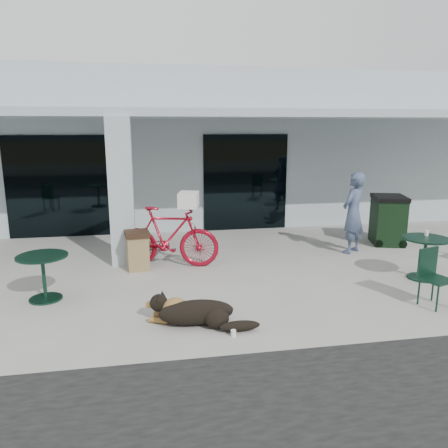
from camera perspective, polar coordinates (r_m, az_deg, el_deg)
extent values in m
plane|color=#A2A099|center=(7.72, -2.24, -9.63)|extent=(80.00, 80.00, 0.00)
cube|color=#A8B8BF|center=(15.62, -6.63, 10.13)|extent=(22.00, 7.00, 4.50)
cube|color=black|center=(12.37, -20.49, 4.56)|extent=(2.80, 0.06, 2.70)
cube|color=black|center=(12.47, 2.81, 5.41)|extent=(2.40, 0.06, 2.70)
cube|color=#A8B8BF|center=(9.49, -13.27, 4.06)|extent=(0.50, 0.50, 3.12)
cube|color=#A8B8BF|center=(10.72, -5.09, 14.15)|extent=(22.00, 2.80, 0.18)
imported|color=maroon|center=(9.27, -7.33, -1.68)|extent=(2.23, 1.08, 1.29)
cube|color=white|center=(9.04, -4.66, 3.18)|extent=(0.49, 0.59, 0.31)
cylinder|color=white|center=(6.40, 1.24, -14.07)|extent=(0.08, 0.08, 0.09)
imported|color=#404E6C|center=(10.58, 16.52, 1.39)|extent=(0.83, 0.78, 1.90)
cylinder|color=white|center=(9.43, 24.92, -1.08)|extent=(0.10, 0.10, 0.10)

